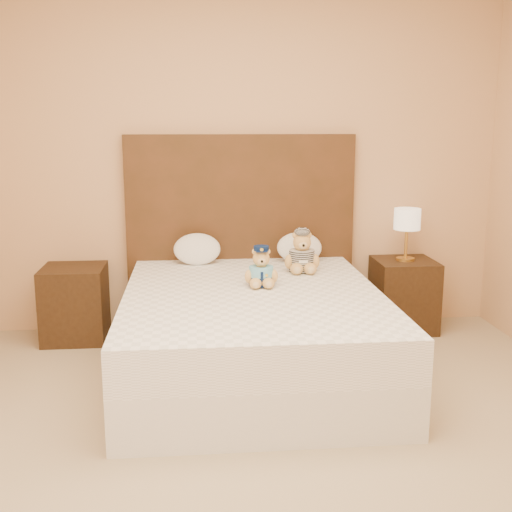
# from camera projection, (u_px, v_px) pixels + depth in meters

# --- Properties ---
(ground) EXTENTS (4.00, 4.50, 0.00)m
(ground) POSITION_uv_depth(u_px,v_px,m) (276.00, 473.00, 2.97)
(ground) COLOR tan
(ground) RESTS_ON ground
(room_walls) EXTENTS (4.04, 4.52, 2.72)m
(room_walls) POSITION_uv_depth(u_px,v_px,m) (267.00, 76.00, 3.04)
(room_walls) COLOR tan
(room_walls) RESTS_ON ground
(bed) EXTENTS (1.60, 2.00, 0.55)m
(bed) POSITION_uv_depth(u_px,v_px,m) (253.00, 333.00, 4.08)
(bed) COLOR white
(bed) RESTS_ON ground
(headboard) EXTENTS (1.75, 0.08, 1.50)m
(headboard) POSITION_uv_depth(u_px,v_px,m) (241.00, 233.00, 4.97)
(headboard) COLOR #4F2C17
(headboard) RESTS_ON ground
(nightstand_left) EXTENTS (0.45, 0.45, 0.55)m
(nightstand_left) POSITION_uv_depth(u_px,v_px,m) (75.00, 303.00, 4.74)
(nightstand_left) COLOR #342110
(nightstand_left) RESTS_ON ground
(nightstand_right) EXTENTS (0.45, 0.45, 0.55)m
(nightstand_right) POSITION_uv_depth(u_px,v_px,m) (404.00, 295.00, 4.98)
(nightstand_right) COLOR #342110
(nightstand_right) RESTS_ON ground
(lamp) EXTENTS (0.20, 0.20, 0.40)m
(lamp) POSITION_uv_depth(u_px,v_px,m) (407.00, 222.00, 4.86)
(lamp) COLOR gold
(lamp) RESTS_ON nightstand_right
(teddy_police) EXTENTS (0.23, 0.22, 0.26)m
(teddy_police) POSITION_uv_depth(u_px,v_px,m) (261.00, 266.00, 4.13)
(teddy_police) COLOR tan
(teddy_police) RESTS_ON bed
(teddy_prisoner) EXTENTS (0.27, 0.26, 0.29)m
(teddy_prisoner) POSITION_uv_depth(u_px,v_px,m) (302.00, 251.00, 4.52)
(teddy_prisoner) COLOR tan
(teddy_prisoner) RESTS_ON bed
(pillow_left) EXTENTS (0.35, 0.23, 0.25)m
(pillow_left) POSITION_uv_depth(u_px,v_px,m) (197.00, 248.00, 4.77)
(pillow_left) COLOR white
(pillow_left) RESTS_ON bed
(pillow_right) EXTENTS (0.34, 0.22, 0.24)m
(pillow_right) POSITION_uv_depth(u_px,v_px,m) (299.00, 246.00, 4.85)
(pillow_right) COLOR white
(pillow_right) RESTS_ON bed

